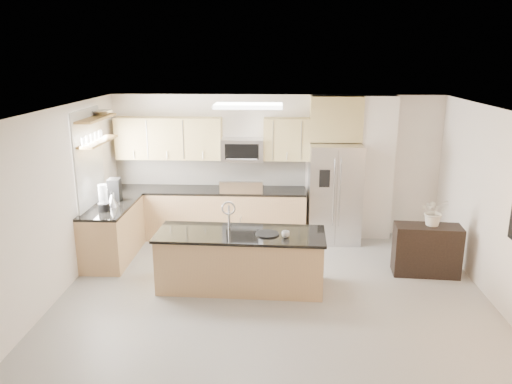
{
  "coord_description": "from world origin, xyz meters",
  "views": [
    {
      "loc": [
        0.05,
        -5.81,
        3.29
      ],
      "look_at": [
        -0.28,
        1.3,
        1.32
      ],
      "focal_mm": 35.0,
      "sensor_mm": 36.0,
      "label": 1
    }
  ],
  "objects_px": {
    "credenza": "(427,250)",
    "coffee_maker": "(115,190)",
    "island": "(241,260)",
    "cup": "(286,234)",
    "range": "(243,213)",
    "microwave": "(243,150)",
    "blender": "(103,200)",
    "flower_vase": "(435,205)",
    "refrigerator": "(334,193)",
    "kettle": "(112,200)",
    "bowl": "(101,112)",
    "platter": "(267,234)"
  },
  "relations": [
    {
      "from": "credenza",
      "to": "coffee_maker",
      "type": "height_order",
      "value": "coffee_maker"
    },
    {
      "from": "island",
      "to": "cup",
      "type": "xyz_separation_m",
      "value": [
        0.64,
        -0.16,
        0.46
      ]
    },
    {
      "from": "range",
      "to": "microwave",
      "type": "relative_size",
      "value": 1.5
    },
    {
      "from": "blender",
      "to": "flower_vase",
      "type": "xyz_separation_m",
      "value": [
        5.09,
        -0.08,
        0.01
      ]
    },
    {
      "from": "refrigerator",
      "to": "credenza",
      "type": "relative_size",
      "value": 1.81
    },
    {
      "from": "kettle",
      "to": "cup",
      "type": "bearing_deg",
      "value": -20.92
    },
    {
      "from": "kettle",
      "to": "range",
      "type": "bearing_deg",
      "value": 29.27
    },
    {
      "from": "credenza",
      "to": "bowl",
      "type": "relative_size",
      "value": 2.36
    },
    {
      "from": "cup",
      "to": "bowl",
      "type": "bearing_deg",
      "value": 153.2
    },
    {
      "from": "cup",
      "to": "bowl",
      "type": "relative_size",
      "value": 0.27
    },
    {
      "from": "microwave",
      "to": "refrigerator",
      "type": "bearing_deg",
      "value": -5.86
    },
    {
      "from": "microwave",
      "to": "blender",
      "type": "bearing_deg",
      "value": -144.15
    },
    {
      "from": "cup",
      "to": "bowl",
      "type": "distance_m",
      "value": 3.7
    },
    {
      "from": "refrigerator",
      "to": "coffee_maker",
      "type": "xyz_separation_m",
      "value": [
        -3.75,
        -0.73,
        0.2
      ]
    },
    {
      "from": "refrigerator",
      "to": "cup",
      "type": "relative_size",
      "value": 15.65
    },
    {
      "from": "kettle",
      "to": "bowl",
      "type": "height_order",
      "value": "bowl"
    },
    {
      "from": "range",
      "to": "kettle",
      "type": "bearing_deg",
      "value": -150.73
    },
    {
      "from": "bowl",
      "to": "flower_vase",
      "type": "bearing_deg",
      "value": -8.35
    },
    {
      "from": "cup",
      "to": "kettle",
      "type": "relative_size",
      "value": 0.47
    },
    {
      "from": "flower_vase",
      "to": "refrigerator",
      "type": "bearing_deg",
      "value": 133.87
    },
    {
      "from": "range",
      "to": "coffee_maker",
      "type": "bearing_deg",
      "value": -159.75
    },
    {
      "from": "cup",
      "to": "platter",
      "type": "xyz_separation_m",
      "value": [
        -0.26,
        0.1,
        -0.04
      ]
    },
    {
      "from": "microwave",
      "to": "cup",
      "type": "distance_m",
      "value": 2.56
    },
    {
      "from": "blender",
      "to": "bowl",
      "type": "height_order",
      "value": "bowl"
    },
    {
      "from": "refrigerator",
      "to": "flower_vase",
      "type": "relative_size",
      "value": 2.7
    },
    {
      "from": "bowl",
      "to": "flower_vase",
      "type": "distance_m",
      "value": 5.47
    },
    {
      "from": "cup",
      "to": "blender",
      "type": "relative_size",
      "value": 0.27
    },
    {
      "from": "range",
      "to": "kettle",
      "type": "distance_m",
      "value": 2.39
    },
    {
      "from": "cup",
      "to": "refrigerator",
      "type": "bearing_deg",
      "value": 67.4
    },
    {
      "from": "island",
      "to": "coffee_maker",
      "type": "distance_m",
      "value": 2.64
    },
    {
      "from": "cup",
      "to": "blender",
      "type": "xyz_separation_m",
      "value": [
        -2.84,
        0.83,
        0.22
      ]
    },
    {
      "from": "refrigerator",
      "to": "flower_vase",
      "type": "bearing_deg",
      "value": -46.13
    },
    {
      "from": "credenza",
      "to": "kettle",
      "type": "distance_m",
      "value": 5.02
    },
    {
      "from": "microwave",
      "to": "kettle",
      "type": "distance_m",
      "value": 2.46
    },
    {
      "from": "range",
      "to": "refrigerator",
      "type": "bearing_deg",
      "value": -1.6
    },
    {
      "from": "refrigerator",
      "to": "cup",
      "type": "xyz_separation_m",
      "value": [
        -0.9,
        -2.15,
        -0.01
      ]
    },
    {
      "from": "credenza",
      "to": "bowl",
      "type": "bearing_deg",
      "value": 175.33
    },
    {
      "from": "refrigerator",
      "to": "coffee_maker",
      "type": "relative_size",
      "value": 4.85
    },
    {
      "from": "refrigerator",
      "to": "cup",
      "type": "height_order",
      "value": "refrigerator"
    },
    {
      "from": "microwave",
      "to": "blender",
      "type": "xyz_separation_m",
      "value": [
        -2.07,
        -1.5,
        -0.53
      ]
    },
    {
      "from": "range",
      "to": "refrigerator",
      "type": "distance_m",
      "value": 1.71
    },
    {
      "from": "coffee_maker",
      "to": "flower_vase",
      "type": "bearing_deg",
      "value": -7.57
    },
    {
      "from": "kettle",
      "to": "flower_vase",
      "type": "bearing_deg",
      "value": -3.59
    },
    {
      "from": "refrigerator",
      "to": "cup",
      "type": "bearing_deg",
      "value": -112.6
    },
    {
      "from": "refrigerator",
      "to": "coffee_maker",
      "type": "bearing_deg",
      "value": -169.05
    },
    {
      "from": "microwave",
      "to": "cup",
      "type": "xyz_separation_m",
      "value": [
        0.76,
        -2.32,
        -0.75
      ]
    },
    {
      "from": "range",
      "to": "cup",
      "type": "bearing_deg",
      "value": -70.89
    },
    {
      "from": "microwave",
      "to": "cup",
      "type": "relative_size",
      "value": 6.68
    },
    {
      "from": "kettle",
      "to": "platter",
      "type": "bearing_deg",
      "value": -20.89
    },
    {
      "from": "island",
      "to": "range",
      "type": "bearing_deg",
      "value": 95.42
    }
  ]
}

